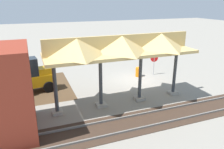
{
  "coord_description": "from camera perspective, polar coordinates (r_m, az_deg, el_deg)",
  "views": [
    {
      "loc": [
        8.87,
        17.1,
        7.03
      ],
      "look_at": [
        3.12,
        2.19,
        1.6
      ],
      "focal_mm": 35.0,
      "sensor_mm": 36.0,
      "label": 1
    }
  ],
  "objects": [
    {
      "name": "ground_plane",
      "position": [
        20.5,
        5.95,
        -1.39
      ],
      "size": [
        120.0,
        120.0,
        0.0
      ],
      "primitive_type": "plane",
      "color": "gray"
    },
    {
      "name": "dirt_work_zone",
      "position": [
        19.64,
        -23.16,
        -3.79
      ],
      "size": [
        8.34,
        7.0,
        0.01
      ],
      "primitive_type": "cube",
      "color": "#4C3823",
      "rests_on": "ground"
    },
    {
      "name": "platform_canopy",
      "position": [
        14.63,
        2.5,
        7.37
      ],
      "size": [
        10.2,
        3.2,
        4.9
      ],
      "color": "#9E998E",
      "rests_on": "ground"
    },
    {
      "name": "rail_tracks",
      "position": [
        15.26,
        17.72,
        -9.5
      ],
      "size": [
        60.0,
        2.58,
        0.15
      ],
      "color": "slate",
      "rests_on": "ground"
    },
    {
      "name": "stop_sign",
      "position": [
        21.73,
        10.95,
        3.69
      ],
      "size": [
        0.75,
        0.2,
        2.1
      ],
      "color": "gray",
      "rests_on": "ground"
    },
    {
      "name": "backhoe",
      "position": [
        18.43,
        -20.53,
        -0.68
      ],
      "size": [
        5.21,
        2.04,
        2.82
      ],
      "color": "orange",
      "rests_on": "ground"
    },
    {
      "name": "dirt_mound",
      "position": [
        20.48,
        -26.38,
        -3.37
      ],
      "size": [
        6.0,
        6.0,
        1.98
      ],
      "primitive_type": "cone",
      "color": "#4C3823",
      "rests_on": "ground"
    },
    {
      "name": "traffic_barrel",
      "position": [
        21.34,
        6.92,
        0.67
      ],
      "size": [
        0.56,
        0.56,
        0.9
      ],
      "primitive_type": "cylinder",
      "color": "orange",
      "rests_on": "ground"
    }
  ]
}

